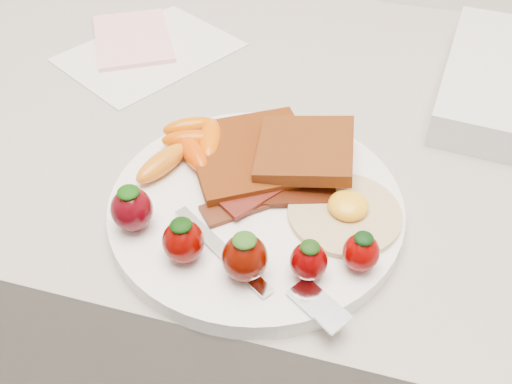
# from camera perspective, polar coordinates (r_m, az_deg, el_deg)

# --- Properties ---
(counter) EXTENTS (2.00, 0.60, 0.90)m
(counter) POSITION_cam_1_polar(r_m,az_deg,el_deg) (0.99, 2.68, -13.43)
(counter) COLOR gray
(counter) RESTS_ON ground
(plate) EXTENTS (0.27, 0.27, 0.02)m
(plate) POSITION_cam_1_polar(r_m,az_deg,el_deg) (0.53, 0.00, -1.48)
(plate) COLOR white
(plate) RESTS_ON counter
(toast_lower) EXTENTS (0.16, 0.16, 0.01)m
(toast_lower) POSITION_cam_1_polar(r_m,az_deg,el_deg) (0.56, -0.39, 3.74)
(toast_lower) COLOR #481707
(toast_lower) RESTS_ON plate
(toast_upper) EXTENTS (0.10, 0.10, 0.02)m
(toast_upper) POSITION_cam_1_polar(r_m,az_deg,el_deg) (0.54, 4.96, 4.23)
(toast_upper) COLOR #3E1B0B
(toast_upper) RESTS_ON toast_lower
(fried_egg) EXTENTS (0.13, 0.13, 0.02)m
(fried_egg) POSITION_cam_1_polar(r_m,az_deg,el_deg) (0.51, 8.94, -1.90)
(fried_egg) COLOR beige
(fried_egg) RESTS_ON plate
(bacon_strips) EXTENTS (0.12, 0.12, 0.01)m
(bacon_strips) POSITION_cam_1_polar(r_m,az_deg,el_deg) (0.52, 1.35, -0.09)
(bacon_strips) COLOR #34150A
(bacon_strips) RESTS_ON plate
(baby_carrots) EXTENTS (0.08, 0.12, 0.02)m
(baby_carrots) POSITION_cam_1_polar(r_m,az_deg,el_deg) (0.57, -6.68, 4.69)
(baby_carrots) COLOR #CE4F00
(baby_carrots) RESTS_ON plate
(strawberries) EXTENTS (0.23, 0.07, 0.05)m
(strawberries) POSITION_cam_1_polar(r_m,az_deg,el_deg) (0.46, -2.83, -4.92)
(strawberries) COLOR #480209
(strawberries) RESTS_ON plate
(fork) EXTENTS (0.17, 0.09, 0.00)m
(fork) POSITION_cam_1_polar(r_m,az_deg,el_deg) (0.46, 0.76, -8.15)
(fork) COLOR silver
(fork) RESTS_ON plate
(paper_sheet) EXTENTS (0.24, 0.26, 0.00)m
(paper_sheet) POSITION_cam_1_polar(r_m,az_deg,el_deg) (0.78, -10.59, 13.58)
(paper_sheet) COLOR white
(paper_sheet) RESTS_ON counter
(notepad) EXTENTS (0.15, 0.17, 0.01)m
(notepad) POSITION_cam_1_polar(r_m,az_deg,el_deg) (0.80, -12.23, 14.80)
(notepad) COLOR #FEB8BD
(notepad) RESTS_ON paper_sheet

